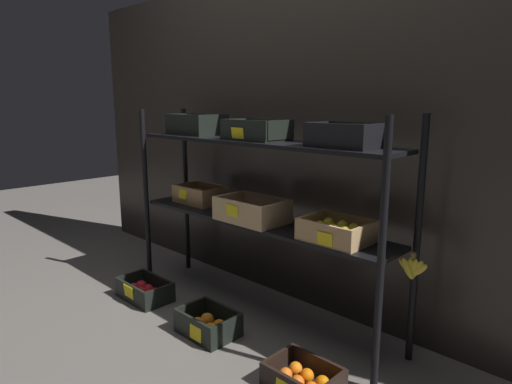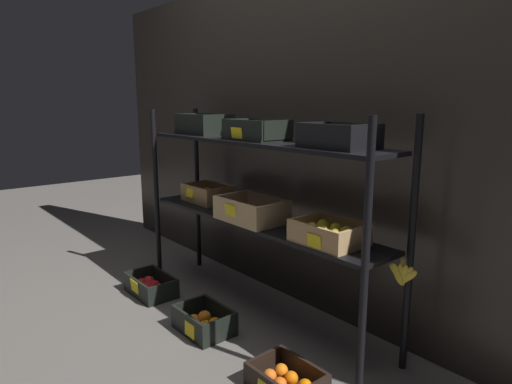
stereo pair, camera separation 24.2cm
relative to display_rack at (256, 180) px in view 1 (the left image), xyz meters
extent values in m
plane|color=#605B56|center=(0.00, 0.00, -0.77)|extent=(10.00, 10.00, 0.00)
cube|color=#2D2823|center=(0.00, 0.36, 0.20)|extent=(4.09, 0.12, 1.94)
cylinder|color=black|center=(-0.84, -0.17, -0.20)|extent=(0.03, 0.03, 1.14)
cylinder|color=black|center=(0.85, -0.17, -0.20)|extent=(0.03, 0.03, 1.14)
cylinder|color=black|center=(-0.84, 0.16, -0.20)|extent=(0.03, 0.03, 1.14)
cylinder|color=black|center=(0.85, 0.16, -0.20)|extent=(0.03, 0.03, 1.14)
cube|color=black|center=(0.00, 0.00, -0.23)|extent=(1.66, 0.29, 0.02)
cube|color=black|center=(0.00, 0.00, 0.21)|extent=(1.66, 0.29, 0.02)
cube|color=#A87F51|center=(-0.54, 0.04, -0.21)|extent=(0.31, 0.22, 0.01)
cube|color=#A87F51|center=(-0.54, -0.06, -0.16)|extent=(0.31, 0.02, 0.10)
cube|color=#A87F51|center=(-0.54, 0.14, -0.16)|extent=(0.31, 0.02, 0.10)
cube|color=#A87F51|center=(-0.69, 0.04, -0.16)|extent=(0.02, 0.18, 0.10)
cube|color=#A87F51|center=(-0.39, 0.04, -0.16)|extent=(0.02, 0.18, 0.10)
sphere|color=#E2C048|center=(-0.59, 0.01, -0.17)|extent=(0.07, 0.07, 0.07)
sphere|color=#DFB955|center=(-0.49, 0.02, -0.17)|extent=(0.07, 0.07, 0.07)
sphere|color=gold|center=(-0.59, 0.07, -0.17)|extent=(0.07, 0.07, 0.07)
sphere|color=gold|center=(-0.49, 0.07, -0.17)|extent=(0.07, 0.07, 0.07)
cube|color=yellow|center=(-0.58, -0.07, -0.15)|extent=(0.08, 0.01, 0.06)
cube|color=tan|center=(0.01, -0.04, -0.21)|extent=(0.38, 0.25, 0.01)
cube|color=tan|center=(0.01, -0.16, -0.15)|extent=(0.38, 0.02, 0.11)
cube|color=tan|center=(0.01, 0.07, -0.15)|extent=(0.38, 0.02, 0.11)
cube|color=tan|center=(-0.17, -0.04, -0.15)|extent=(0.02, 0.21, 0.11)
cube|color=tan|center=(0.19, -0.04, -0.15)|extent=(0.02, 0.21, 0.11)
sphere|color=#5F2E5D|center=(-0.11, -0.10, -0.18)|extent=(0.05, 0.05, 0.05)
sphere|color=#631959|center=(-0.05, -0.10, -0.18)|extent=(0.05, 0.05, 0.05)
sphere|color=#5D1F50|center=(0.02, -0.10, -0.18)|extent=(0.05, 0.05, 0.05)
sphere|color=#631B5C|center=(0.08, -0.10, -0.18)|extent=(0.05, 0.05, 0.05)
sphere|color=#692553|center=(0.13, -0.10, -0.18)|extent=(0.05, 0.05, 0.05)
sphere|color=#591F5D|center=(-0.10, -0.04, -0.18)|extent=(0.05, 0.05, 0.05)
sphere|color=#5A2446|center=(-0.05, -0.05, -0.18)|extent=(0.05, 0.05, 0.05)
sphere|color=#641B5C|center=(0.02, -0.04, -0.18)|extent=(0.05, 0.05, 0.05)
sphere|color=#641A58|center=(0.08, -0.04, -0.18)|extent=(0.05, 0.05, 0.05)
sphere|color=#54255A|center=(0.13, -0.04, -0.18)|extent=(0.05, 0.05, 0.05)
sphere|color=#5D1C5A|center=(-0.10, 0.01, -0.18)|extent=(0.05, 0.05, 0.05)
sphere|color=#5C2A54|center=(-0.04, 0.01, -0.18)|extent=(0.05, 0.05, 0.05)
sphere|color=#61205C|center=(0.02, 0.01, -0.18)|extent=(0.05, 0.05, 0.05)
sphere|color=#581C5C|center=(0.07, 0.01, -0.18)|extent=(0.05, 0.05, 0.05)
sphere|color=#5D1B47|center=(0.13, 0.01, -0.18)|extent=(0.05, 0.05, 0.05)
cube|color=yellow|center=(-0.01, -0.17, -0.15)|extent=(0.09, 0.01, 0.06)
cube|color=tan|center=(0.54, -0.02, -0.21)|extent=(0.31, 0.24, 0.01)
cube|color=tan|center=(0.54, -0.13, -0.16)|extent=(0.31, 0.02, 0.09)
cube|color=tan|center=(0.54, 0.09, -0.16)|extent=(0.31, 0.02, 0.09)
cube|color=tan|center=(0.40, -0.02, -0.16)|extent=(0.02, 0.21, 0.09)
cube|color=tan|center=(0.69, -0.02, -0.16)|extent=(0.02, 0.21, 0.09)
ellipsoid|color=yellow|center=(0.47, -0.06, -0.17)|extent=(0.06, 0.06, 0.08)
ellipsoid|color=yellow|center=(0.55, -0.06, -0.17)|extent=(0.06, 0.06, 0.08)
ellipsoid|color=yellow|center=(0.61, -0.06, -0.17)|extent=(0.06, 0.06, 0.08)
ellipsoid|color=yellow|center=(0.47, 0.02, -0.17)|extent=(0.06, 0.06, 0.08)
ellipsoid|color=yellow|center=(0.55, 0.02, -0.17)|extent=(0.06, 0.06, 0.08)
ellipsoid|color=yellow|center=(0.61, 0.02, -0.17)|extent=(0.06, 0.06, 0.08)
cube|color=yellow|center=(0.56, -0.14, -0.18)|extent=(0.08, 0.01, 0.06)
cube|color=black|center=(-0.54, 0.03, 0.22)|extent=(0.33, 0.24, 0.01)
cube|color=black|center=(-0.54, -0.08, 0.29)|extent=(0.33, 0.02, 0.11)
cube|color=black|center=(-0.54, 0.14, 0.29)|extent=(0.33, 0.02, 0.11)
cube|color=black|center=(-0.70, 0.03, 0.29)|extent=(0.02, 0.20, 0.11)
cube|color=black|center=(-0.39, 0.03, 0.29)|extent=(0.02, 0.20, 0.11)
ellipsoid|color=#BEB84E|center=(-0.62, 0.00, 0.27)|extent=(0.07, 0.07, 0.09)
ellipsoid|color=#ACC350|center=(-0.54, 0.00, 0.27)|extent=(0.07, 0.07, 0.09)
ellipsoid|color=#BDBB5C|center=(-0.47, 0.00, 0.27)|extent=(0.07, 0.07, 0.09)
ellipsoid|color=#BBBD5C|center=(-0.62, 0.07, 0.27)|extent=(0.07, 0.07, 0.09)
ellipsoid|color=#BEBC54|center=(-0.55, 0.07, 0.27)|extent=(0.07, 0.07, 0.09)
ellipsoid|color=#B9C356|center=(-0.46, 0.07, 0.27)|extent=(0.07, 0.07, 0.09)
cube|color=black|center=(0.01, 0.00, 0.22)|extent=(0.33, 0.22, 0.01)
cube|color=black|center=(0.01, -0.10, 0.28)|extent=(0.33, 0.02, 0.10)
cube|color=black|center=(0.01, 0.10, 0.28)|extent=(0.33, 0.02, 0.10)
cube|color=black|center=(-0.15, 0.00, 0.28)|extent=(0.02, 0.19, 0.10)
cube|color=black|center=(0.17, 0.00, 0.28)|extent=(0.02, 0.19, 0.10)
ellipsoid|color=brown|center=(-0.08, -0.03, 0.26)|extent=(0.05, 0.05, 0.07)
ellipsoid|color=brown|center=(-0.02, -0.03, 0.26)|extent=(0.05, 0.05, 0.07)
ellipsoid|color=brown|center=(0.04, -0.03, 0.26)|extent=(0.05, 0.05, 0.07)
ellipsoid|color=brown|center=(0.11, -0.03, 0.26)|extent=(0.05, 0.05, 0.07)
ellipsoid|color=brown|center=(-0.08, 0.03, 0.26)|extent=(0.05, 0.05, 0.07)
ellipsoid|color=brown|center=(-0.02, 0.03, 0.26)|extent=(0.05, 0.05, 0.07)
ellipsoid|color=brown|center=(0.04, 0.03, 0.26)|extent=(0.05, 0.05, 0.07)
ellipsoid|color=brown|center=(0.10, 0.04, 0.26)|extent=(0.05, 0.05, 0.07)
cube|color=yellow|center=(-0.03, -0.11, 0.26)|extent=(0.09, 0.01, 0.06)
cube|color=black|center=(0.56, 0.01, 0.22)|extent=(0.31, 0.23, 0.01)
cube|color=black|center=(0.56, -0.10, 0.28)|extent=(0.31, 0.02, 0.10)
cube|color=black|center=(0.56, 0.11, 0.28)|extent=(0.31, 0.02, 0.10)
cube|color=black|center=(0.41, 0.01, 0.28)|extent=(0.02, 0.20, 0.10)
cube|color=black|center=(0.70, 0.01, 0.28)|extent=(0.02, 0.20, 0.10)
sphere|color=#85BC37|center=(0.50, -0.03, 0.26)|extent=(0.07, 0.07, 0.07)
sphere|color=#80C53B|center=(0.60, -0.02, 0.26)|extent=(0.07, 0.07, 0.07)
sphere|color=#87C243|center=(0.50, 0.04, 0.26)|extent=(0.07, 0.07, 0.07)
sphere|color=#90B73F|center=(0.61, 0.04, 0.26)|extent=(0.07, 0.07, 0.07)
cylinder|color=brown|center=(0.89, 0.04, -0.22)|extent=(0.02, 0.02, 0.02)
ellipsoid|color=yellow|center=(0.86, 0.04, -0.28)|extent=(0.10, 0.03, 0.08)
ellipsoid|color=yellow|center=(0.87, 0.03, -0.28)|extent=(0.08, 0.03, 0.10)
ellipsoid|color=yellow|center=(0.89, 0.04, -0.28)|extent=(0.05, 0.03, 0.10)
ellipsoid|color=yellow|center=(0.90, 0.04, -0.28)|extent=(0.05, 0.03, 0.10)
ellipsoid|color=yellow|center=(0.91, 0.05, -0.28)|extent=(0.07, 0.03, 0.10)
ellipsoid|color=yellow|center=(0.92, 0.04, -0.28)|extent=(0.09, 0.03, 0.09)
cube|color=black|center=(-0.61, -0.35, -0.77)|extent=(0.34, 0.21, 0.01)
cube|color=black|center=(-0.61, -0.45, -0.71)|extent=(0.34, 0.02, 0.11)
cube|color=black|center=(-0.61, -0.25, -0.71)|extent=(0.34, 0.02, 0.11)
cube|color=black|center=(-0.78, -0.35, -0.71)|extent=(0.02, 0.18, 0.11)
cube|color=black|center=(-0.45, -0.35, -0.71)|extent=(0.02, 0.18, 0.11)
sphere|color=red|center=(-0.69, -0.38, -0.73)|extent=(0.07, 0.07, 0.07)
sphere|color=red|center=(-0.62, -0.37, -0.73)|extent=(0.07, 0.07, 0.07)
sphere|color=red|center=(-0.54, -0.38, -0.73)|extent=(0.07, 0.07, 0.07)
sphere|color=red|center=(-0.70, -0.32, -0.73)|extent=(0.07, 0.07, 0.07)
sphere|color=red|center=(-0.62, -0.33, -0.73)|extent=(0.07, 0.07, 0.07)
sphere|color=red|center=(-0.54, -0.33, -0.73)|extent=(0.07, 0.07, 0.07)
cube|color=yellow|center=(-0.62, -0.46, -0.70)|extent=(0.10, 0.01, 0.08)
cube|color=black|center=(-0.01, -0.35, -0.77)|extent=(0.30, 0.22, 0.01)
cube|color=black|center=(-0.01, -0.45, -0.70)|extent=(0.30, 0.02, 0.12)
cube|color=black|center=(-0.01, -0.25, -0.70)|extent=(0.30, 0.02, 0.12)
cube|color=black|center=(-0.15, -0.35, -0.70)|extent=(0.02, 0.19, 0.12)
cube|color=black|center=(0.14, -0.35, -0.70)|extent=(0.02, 0.19, 0.12)
sphere|color=orange|center=(-0.05, -0.39, -0.73)|extent=(0.07, 0.07, 0.07)
sphere|color=orange|center=(0.04, -0.38, -0.73)|extent=(0.07, 0.07, 0.07)
sphere|color=orange|center=(-0.05, -0.32, -0.73)|extent=(0.07, 0.07, 0.07)
sphere|color=orange|center=(0.05, -0.32, -0.73)|extent=(0.07, 0.07, 0.07)
cube|color=yellow|center=(0.03, -0.46, -0.71)|extent=(0.09, 0.01, 0.07)
cube|color=black|center=(0.63, -0.26, -0.72)|extent=(0.30, 0.02, 0.09)
cube|color=black|center=(0.49, -0.36, -0.72)|extent=(0.02, 0.19, 0.09)
sphere|color=orange|center=(0.56, -0.39, -0.73)|extent=(0.06, 0.06, 0.06)
sphere|color=orange|center=(0.63, -0.40, -0.73)|extent=(0.06, 0.06, 0.06)
sphere|color=orange|center=(0.56, -0.33, -0.73)|extent=(0.06, 0.06, 0.06)
sphere|color=orange|center=(0.63, -0.33, -0.73)|extent=(0.06, 0.06, 0.06)
sphere|color=orange|center=(0.70, -0.33, -0.73)|extent=(0.06, 0.06, 0.06)
camera|label=1|loc=(1.66, -1.71, 0.42)|focal=31.21mm
camera|label=2|loc=(1.82, -1.53, 0.42)|focal=31.21mm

